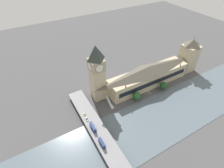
# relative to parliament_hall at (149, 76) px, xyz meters

# --- Properties ---
(ground_plane) EXTENTS (600.00, 600.00, 0.00)m
(ground_plane) POSITION_rel_parliament_hall_xyz_m (-14.29, 8.00, -13.76)
(ground_plane) COLOR #4C4C4F
(river_water) EXTENTS (60.22, 360.00, 0.30)m
(river_water) POSITION_rel_parliament_hall_xyz_m (-50.39, 8.00, -13.61)
(river_water) COLOR slate
(river_water) RESTS_ON ground_plane
(parliament_hall) EXTENTS (23.03, 108.69, 27.74)m
(parliament_hall) POSITION_rel_parliament_hall_xyz_m (0.00, 0.00, 0.00)
(parliament_hall) COLOR #C1B28E
(parliament_hall) RESTS_ON ground_plane
(clock_tower) EXTENTS (15.15, 15.15, 67.27)m
(clock_tower) POSITION_rel_parliament_hall_xyz_m (10.00, 65.29, 22.33)
(clock_tower) COLOR #C1B28E
(clock_tower) RESTS_ON ground_plane
(victoria_tower) EXTENTS (19.26, 19.26, 49.68)m
(victoria_tower) POSITION_rel_parliament_hall_xyz_m (0.05, -67.97, 9.08)
(victoria_tower) COLOR #C1B28E
(victoria_tower) RESTS_ON ground_plane
(road_bridge) EXTENTS (152.43, 15.92, 5.58)m
(road_bridge) POSITION_rel_parliament_hall_xyz_m (-50.39, 88.20, -9.21)
(road_bridge) COLOR slate
(road_bridge) RESTS_ON ground_plane
(double_decker_bus_mid) EXTENTS (11.07, 2.62, 5.12)m
(double_decker_bus_mid) POSITION_rel_parliament_hall_xyz_m (-31.74, 91.58, -5.36)
(double_decker_bus_mid) COLOR navy
(double_decker_bus_mid) RESTS_ON road_bridge
(double_decker_bus_rear) EXTENTS (10.25, 2.53, 4.88)m
(double_decker_bus_rear) POSITION_rel_parliament_hall_xyz_m (-50.62, 91.88, -5.51)
(double_decker_bus_rear) COLOR navy
(double_decker_bus_rear) RESTS_ON road_bridge
(car_northbound_lead) EXTENTS (4.74, 1.87, 1.44)m
(car_northbound_lead) POSITION_rel_parliament_hall_xyz_m (-18.57, 92.30, -7.46)
(car_northbound_lead) COLOR silver
(car_northbound_lead) RESTS_ON road_bridge
(car_northbound_mid) EXTENTS (3.89, 1.92, 1.42)m
(car_northbound_mid) POSITION_rel_parliament_hall_xyz_m (-11.98, 91.87, -7.49)
(car_northbound_mid) COLOR gold
(car_northbound_mid) RESTS_ON road_bridge
(tree_embankment_near) EXTENTS (8.95, 8.95, 11.03)m
(tree_embankment_near) POSITION_rel_parliament_hall_xyz_m (-17.76, -9.83, -7.21)
(tree_embankment_near) COLOR brown
(tree_embankment_near) RESTS_ON ground_plane
(tree_embankment_mid) EXTENTS (9.06, 9.06, 11.13)m
(tree_embankment_mid) POSITION_rel_parliament_hall_xyz_m (-16.49, 29.38, -7.17)
(tree_embankment_mid) COLOR brown
(tree_embankment_mid) RESTS_ON ground_plane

